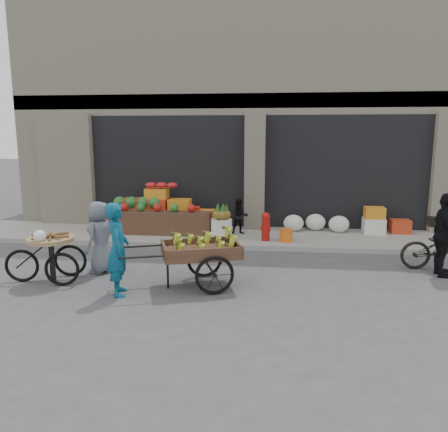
# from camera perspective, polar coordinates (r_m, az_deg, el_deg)

# --- Properties ---
(ground) EXTENTS (80.00, 80.00, 0.00)m
(ground) POSITION_cam_1_polar(r_m,az_deg,el_deg) (7.50, 2.09, -10.44)
(ground) COLOR #424244
(ground) RESTS_ON ground
(sidewalk) EXTENTS (18.00, 2.20, 0.12)m
(sidewalk) POSITION_cam_1_polar(r_m,az_deg,el_deg) (11.40, 3.74, -2.79)
(sidewalk) COLOR gray
(sidewalk) RESTS_ON ground
(building) EXTENTS (14.00, 6.45, 7.00)m
(building) POSITION_cam_1_polar(r_m,az_deg,el_deg) (15.04, 4.68, 13.12)
(building) COLOR beige
(building) RESTS_ON ground
(fruit_display) EXTENTS (3.10, 1.12, 1.24)m
(fruit_display) POSITION_cam_1_polar(r_m,az_deg,el_deg) (11.93, -8.15, 0.72)
(fruit_display) COLOR red
(fruit_display) RESTS_ON sidewalk
(pineapple_bin) EXTENTS (0.52, 0.52, 0.50)m
(pineapple_bin) POSITION_cam_1_polar(r_m,az_deg,el_deg) (10.91, -0.32, -1.71)
(pineapple_bin) COLOR silver
(pineapple_bin) RESTS_ON sidewalk
(fire_hydrant) EXTENTS (0.22, 0.22, 0.71)m
(fire_hydrant) POSITION_cam_1_polar(r_m,az_deg,el_deg) (10.76, 5.48, -1.21)
(fire_hydrant) COLOR #A5140F
(fire_hydrant) RESTS_ON sidewalk
(orange_bucket) EXTENTS (0.32, 0.32, 0.30)m
(orange_bucket) POSITION_cam_1_polar(r_m,az_deg,el_deg) (10.76, 8.11, -2.53)
(orange_bucket) COLOR orange
(orange_bucket) RESTS_ON sidewalk
(right_bay_goods) EXTENTS (3.35, 0.60, 0.70)m
(right_bay_goods) POSITION_cam_1_polar(r_m,az_deg,el_deg) (12.08, 16.39, -0.76)
(right_bay_goods) COLOR silver
(right_bay_goods) RESTS_ON sidewalk
(seated_person) EXTENTS (0.51, 0.43, 0.93)m
(seated_person) POSITION_cam_1_polar(r_m,az_deg,el_deg) (11.41, 2.04, -0.07)
(seated_person) COLOR black
(seated_person) RESTS_ON sidewalk
(banana_cart) EXTENTS (2.48, 1.60, 0.97)m
(banana_cart) POSITION_cam_1_polar(r_m,az_deg,el_deg) (7.78, -3.41, -4.23)
(banana_cart) COLOR #523424
(banana_cart) RESTS_ON ground
(vendor_woman) EXTENTS (0.54, 0.67, 1.59)m
(vendor_woman) POSITION_cam_1_polar(r_m,az_deg,el_deg) (7.57, -13.70, -4.22)
(vendor_woman) COLOR #0E506E
(vendor_woman) RESTS_ON ground
(tricycle_cart) EXTENTS (1.46, 0.99, 0.95)m
(tricycle_cart) POSITION_cam_1_polar(r_m,az_deg,el_deg) (8.68, -21.66, -4.36)
(tricycle_cart) COLOR #9E7F51
(tricycle_cart) RESTS_ON ground
(vendor_grey) EXTENTS (0.60, 0.78, 1.42)m
(vendor_grey) POSITION_cam_1_polar(r_m,az_deg,el_deg) (8.91, -15.89, -2.68)
(vendor_grey) COLOR slate
(vendor_grey) RESTS_ON ground
(bicycle) EXTENTS (1.73, 0.66, 0.90)m
(bicycle) POSITION_cam_1_polar(r_m,az_deg,el_deg) (9.81, 26.96, -3.79)
(bicycle) COLOR black
(bicycle) RESTS_ON ground
(cyclist) EXTENTS (0.43, 0.96, 1.62)m
(cyclist) POSITION_cam_1_polar(r_m,az_deg,el_deg) (9.30, 26.83, -2.25)
(cyclist) COLOR black
(cyclist) RESTS_ON ground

